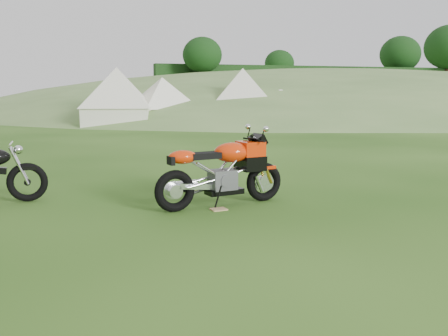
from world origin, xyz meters
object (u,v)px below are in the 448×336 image
object	(u,v)px
tent_mid	(162,101)
caravan	(300,106)
plywood_board	(219,209)
tent_left	(118,99)
sport_motorcycle	(221,166)
tent_right	(243,98)

from	to	relation	value
tent_mid	caravan	xyz separation A→B (m)	(8.22, -0.65, -0.36)
plywood_board	caravan	xyz separation A→B (m)	(11.18, 19.65, 0.95)
tent_mid	tent_left	bearing A→B (deg)	-175.33
tent_left	caravan	xyz separation A→B (m)	(10.78, 0.09, -0.50)
plywood_board	tent_left	world-z (taller)	tent_left
tent_mid	plywood_board	bearing A→B (deg)	-109.91
tent_left	tent_mid	bearing A→B (deg)	29.60
sport_motorcycle	tent_mid	xyz separation A→B (m)	(2.83, 20.05, 0.63)
tent_right	caravan	distance (m)	3.70
plywood_board	tent_right	xyz separation A→B (m)	(7.52, 19.65, 1.46)
tent_right	caravan	world-z (taller)	tent_right
caravan	plywood_board	bearing A→B (deg)	-122.67
tent_left	tent_mid	size ratio (longest dim) A/B	1.11
tent_mid	caravan	world-z (taller)	tent_mid
sport_motorcycle	tent_right	distance (m)	20.77
tent_left	plywood_board	bearing A→B (deg)	-77.88
tent_mid	tent_right	xyz separation A→B (m)	(4.56, -0.66, 0.16)
plywood_board	caravan	world-z (taller)	caravan
tent_right	plywood_board	bearing A→B (deg)	-92.34
plywood_board	tent_mid	bearing A→B (deg)	81.72
tent_left	tent_right	distance (m)	7.12
plywood_board	tent_right	bearing A→B (deg)	69.06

